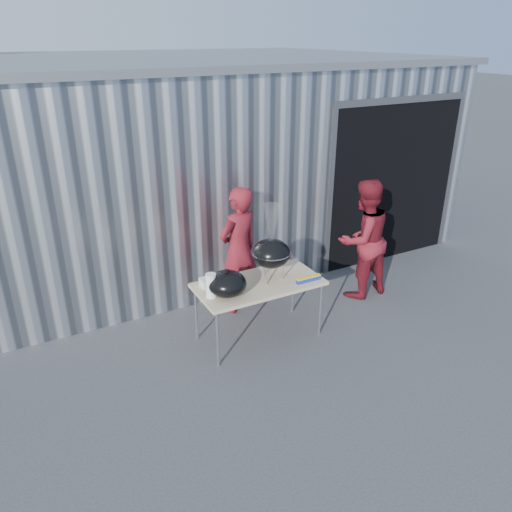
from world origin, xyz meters
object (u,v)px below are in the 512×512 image
person_cook (239,250)px  kettle_grill (271,248)px  folding_table (259,286)px  person_bystander (363,239)px

person_cook → kettle_grill: bearing=77.8°
folding_table → person_cook: 0.77m
kettle_grill → person_cook: size_ratio=0.55×
kettle_grill → person_bystander: size_ratio=0.56×
folding_table → person_bystander: bearing=9.5°
folding_table → person_bystander: 1.83m
person_cook → person_bystander: person_cook is taller
kettle_grill → person_cook: person_cook is taller
kettle_grill → person_bystander: 1.69m
folding_table → kettle_grill: bearing=1.8°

